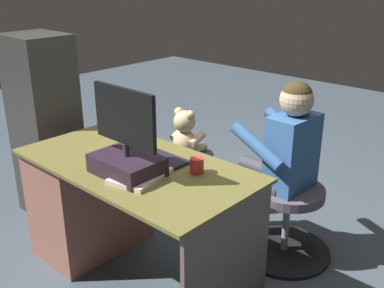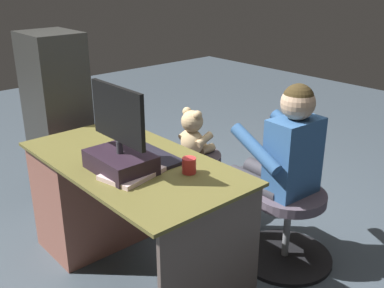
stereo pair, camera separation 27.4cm
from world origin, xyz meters
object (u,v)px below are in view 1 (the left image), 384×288
computer_mouse (128,142)px  person (278,152)px  cup (197,165)px  office_chair_teddy (185,178)px  tv_remote (125,155)px  desk (99,197)px  monitor (126,152)px  keyboard (156,156)px  teddy_bear (186,134)px  visitor_chair (286,218)px

computer_mouse → person: size_ratio=0.08×
cup → office_chair_teddy: (0.65, -0.60, -0.50)m
tv_remote → cup: bearing=179.5°
desk → computer_mouse: size_ratio=14.52×
monitor → computer_mouse: 0.44m
desk → computer_mouse: bearing=-128.3°
keyboard → desk: bearing=18.3°
cup → person: bearing=-98.7°
monitor → keyboard: monitor is taller
monitor → cup: bearing=-135.9°
computer_mouse → teddy_bear: teddy_bear is taller
tv_remote → person: person is taller
visitor_chair → monitor: bearing=63.2°
desk → visitor_chair: 1.21m
computer_mouse → visitor_chair: size_ratio=0.16×
person → computer_mouse: bearing=42.2°
office_chair_teddy → computer_mouse: bearing=96.6°
computer_mouse → office_chair_teddy: 0.75m
keyboard → cup: bearing=-179.1°
office_chair_teddy → person: (-0.75, -0.05, 0.40)m
keyboard → teddy_bear: teddy_bear is taller
desk → teddy_bear: bearing=-94.7°
computer_mouse → tv_remote: 0.19m
teddy_bear → keyboard: bearing=119.0°
computer_mouse → person: person is taller
desk → office_chair_teddy: size_ratio=2.77×
monitor → office_chair_teddy: 1.10m
desk → monitor: monitor is taller
keyboard → person: person is taller
visitor_chair → office_chair_teddy: bearing=3.5°
cup → person: size_ratio=0.07×
monitor → person: bearing=-111.9°
monitor → office_chair_teddy: size_ratio=0.92×
desk → teddy_bear: teddy_bear is taller
person → visitor_chair: bearing=-176.5°
monitor → teddy_bear: bearing=-65.7°
keyboard → visitor_chair: size_ratio=0.70×
monitor → visitor_chair: bearing=-116.8°
cup → office_chair_teddy: 1.02m
keyboard → office_chair_teddy: keyboard is taller
monitor → visitor_chair: 1.18m
teddy_bear → tv_remote: bearing=105.6°
monitor → tv_remote: (0.19, -0.14, -0.11)m
computer_mouse → desk: bearing=51.7°
cup → office_chair_teddy: size_ratio=0.17×
office_chair_teddy → keyboard: bearing=119.5°
tv_remote → visitor_chair: bearing=-144.8°
teddy_bear → person: (-0.75, -0.03, 0.05)m
keyboard → tv_remote: 0.18m
desk → cup: cup is taller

